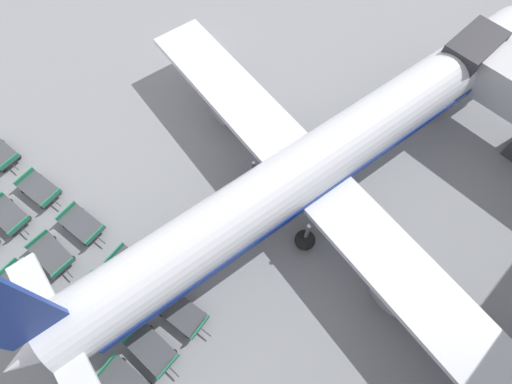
{
  "coord_description": "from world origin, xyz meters",
  "views": [
    {
      "loc": [
        21.75,
        -14.36,
        23.65
      ],
      "look_at": [
        13.4,
        -6.2,
        1.37
      ],
      "focal_mm": 28.0,
      "sensor_mm": 36.0,
      "label": 1
    }
  ],
  "objects_px": {
    "baggage_dolly_row_mid_a_col_c": "(51,255)",
    "baggage_dolly_row_mid_b_col_e": "(182,313)",
    "baggage_dolly_row_mid_b_col_a": "(0,153)",
    "baggage_dolly_row_mid_a_col_b": "(8,215)",
    "baggage_dolly_row_mid_b_col_d": "(132,267)",
    "baggage_dolly_row_mid_a_col_e": "(152,350)",
    "airplane": "(319,162)",
    "baggage_dolly_row_mid_b_col_c": "(82,224)",
    "baggage_dolly_row_near_col_e": "(125,384)",
    "baggage_dolly_row_near_col_c": "(22,284)",
    "baggage_dolly_row_mid_b_col_b": "(39,189)",
    "baggage_dolly_row_mid_a_col_d": "(100,297)",
    "baggage_dolly_row_near_col_d": "(68,328)"
  },
  "relations": [
    {
      "from": "baggage_dolly_row_near_col_e",
      "to": "baggage_dolly_row_mid_b_col_c",
      "type": "distance_m",
      "value": 9.92
    },
    {
      "from": "baggage_dolly_row_mid_a_col_b",
      "to": "baggage_dolly_row_mid_b_col_d",
      "type": "distance_m",
      "value": 9.04
    },
    {
      "from": "baggage_dolly_row_mid_a_col_b",
      "to": "baggage_dolly_row_mid_b_col_a",
      "type": "bearing_deg",
      "value": 158.15
    },
    {
      "from": "airplane",
      "to": "baggage_dolly_row_mid_a_col_e",
      "type": "xyz_separation_m",
      "value": [
        0.63,
        -13.82,
        -3.07
      ]
    },
    {
      "from": "baggage_dolly_row_near_col_d",
      "to": "baggage_dolly_row_mid_b_col_e",
      "type": "distance_m",
      "value": 6.32
    },
    {
      "from": "airplane",
      "to": "baggage_dolly_row_near_col_d",
      "type": "distance_m",
      "value": 17.1
    },
    {
      "from": "baggage_dolly_row_mid_b_col_a",
      "to": "baggage_dolly_row_mid_b_col_c",
      "type": "xyz_separation_m",
      "value": [
        8.54,
        1.12,
        0.0
      ]
    },
    {
      "from": "airplane",
      "to": "baggage_dolly_row_mid_b_col_d",
      "type": "xyz_separation_m",
      "value": [
        -3.88,
        -11.87,
        -3.07
      ]
    },
    {
      "from": "airplane",
      "to": "baggage_dolly_row_mid_a_col_c",
      "type": "bearing_deg",
      "value": -118.07
    },
    {
      "from": "baggage_dolly_row_mid_a_col_c",
      "to": "baggage_dolly_row_mid_a_col_e",
      "type": "distance_m",
      "value": 8.62
    },
    {
      "from": "baggage_dolly_row_mid_a_col_d",
      "to": "baggage_dolly_row_near_col_d",
      "type": "bearing_deg",
      "value": -84.0
    },
    {
      "from": "baggage_dolly_row_mid_b_col_a",
      "to": "baggage_dolly_row_mid_b_col_e",
      "type": "xyz_separation_m",
      "value": [
        17.19,
        2.16,
        0.0
      ]
    },
    {
      "from": "baggage_dolly_row_near_col_e",
      "to": "baggage_dolly_row_mid_b_col_c",
      "type": "xyz_separation_m",
      "value": [
        -9.33,
        3.39,
        0.0
      ]
    },
    {
      "from": "baggage_dolly_row_mid_a_col_e",
      "to": "baggage_dolly_row_mid_a_col_d",
      "type": "bearing_deg",
      "value": -174.99
    },
    {
      "from": "airplane",
      "to": "baggage_dolly_row_mid_a_col_b",
      "type": "distance_m",
      "value": 19.92
    },
    {
      "from": "airplane",
      "to": "baggage_dolly_row_mid_b_col_e",
      "type": "relative_size",
      "value": 10.86
    },
    {
      "from": "baggage_dolly_row_near_col_c",
      "to": "baggage_dolly_row_mid_b_col_b",
      "type": "distance_m",
      "value": 6.3
    },
    {
      "from": "baggage_dolly_row_mid_b_col_d",
      "to": "baggage_dolly_row_mid_b_col_c",
      "type": "bearing_deg",
      "value": -172.48
    },
    {
      "from": "airplane",
      "to": "baggage_dolly_row_near_col_c",
      "type": "bearing_deg",
      "value": -113.96
    },
    {
      "from": "baggage_dolly_row_near_col_d",
      "to": "baggage_dolly_row_mid_a_col_e",
      "type": "xyz_separation_m",
      "value": [
        4.13,
        2.64,
        0.0
      ]
    },
    {
      "from": "baggage_dolly_row_mid_b_col_b",
      "to": "baggage_dolly_row_mid_b_col_d",
      "type": "xyz_separation_m",
      "value": [
        8.59,
        1.19,
        0.0
      ]
    },
    {
      "from": "baggage_dolly_row_mid_b_col_a",
      "to": "baggage_dolly_row_near_col_c",
      "type": "bearing_deg",
      "value": -20.29
    },
    {
      "from": "baggage_dolly_row_mid_a_col_c",
      "to": "baggage_dolly_row_mid_a_col_e",
      "type": "bearing_deg",
      "value": 7.01
    },
    {
      "from": "baggage_dolly_row_mid_b_col_b",
      "to": "baggage_dolly_row_near_col_c",
      "type": "bearing_deg",
      "value": -38.95
    },
    {
      "from": "baggage_dolly_row_near_col_e",
      "to": "baggage_dolly_row_near_col_d",
      "type": "bearing_deg",
      "value": -172.18
    },
    {
      "from": "baggage_dolly_row_mid_a_col_d",
      "to": "baggage_dolly_row_mid_b_col_d",
      "type": "relative_size",
      "value": 0.99
    },
    {
      "from": "baggage_dolly_row_mid_b_col_a",
      "to": "baggage_dolly_row_mid_b_col_e",
      "type": "height_order",
      "value": "same"
    },
    {
      "from": "airplane",
      "to": "baggage_dolly_row_mid_a_col_b",
      "type": "height_order",
      "value": "airplane"
    },
    {
      "from": "baggage_dolly_row_near_col_c",
      "to": "baggage_dolly_row_mid_a_col_e",
      "type": "relative_size",
      "value": 1.01
    },
    {
      "from": "baggage_dolly_row_mid_a_col_c",
      "to": "baggage_dolly_row_mid_b_col_e",
      "type": "xyz_separation_m",
      "value": [
        8.24,
        3.46,
        0.0
      ]
    },
    {
      "from": "baggage_dolly_row_mid_a_col_b",
      "to": "baggage_dolly_row_mid_b_col_e",
      "type": "xyz_separation_m",
      "value": [
        12.48,
        4.05,
        0.0
      ]
    },
    {
      "from": "baggage_dolly_row_mid_b_col_d",
      "to": "baggage_dolly_row_mid_b_col_e",
      "type": "height_order",
      "value": "same"
    },
    {
      "from": "baggage_dolly_row_mid_a_col_d",
      "to": "baggage_dolly_row_mid_b_col_b",
      "type": "xyz_separation_m",
      "value": [
        -8.72,
        1.15,
        0.0
      ]
    },
    {
      "from": "baggage_dolly_row_near_col_c",
      "to": "baggage_dolly_row_mid_a_col_d",
      "type": "bearing_deg",
      "value": 36.4
    },
    {
      "from": "airplane",
      "to": "baggage_dolly_row_mid_a_col_b",
      "type": "relative_size",
      "value": 10.9
    },
    {
      "from": "airplane",
      "to": "baggage_dolly_row_near_col_e",
      "type": "height_order",
      "value": "airplane"
    },
    {
      "from": "baggage_dolly_row_mid_a_col_e",
      "to": "baggage_dolly_row_mid_b_col_a",
      "type": "xyz_separation_m",
      "value": [
        -17.51,
        0.25,
        0.0
      ]
    },
    {
      "from": "baggage_dolly_row_mid_b_col_a",
      "to": "baggage_dolly_row_mid_b_col_b",
      "type": "height_order",
      "value": "same"
    },
    {
      "from": "baggage_dolly_row_mid_a_col_c",
      "to": "baggage_dolly_row_mid_b_col_b",
      "type": "height_order",
      "value": "same"
    },
    {
      "from": "baggage_dolly_row_mid_b_col_b",
      "to": "baggage_dolly_row_mid_a_col_c",
      "type": "bearing_deg",
      "value": -21.82
    },
    {
      "from": "baggage_dolly_row_near_col_e",
      "to": "baggage_dolly_row_near_col_c",
      "type": "bearing_deg",
      "value": -172.16
    },
    {
      "from": "baggage_dolly_row_mid_a_col_b",
      "to": "baggage_dolly_row_mid_a_col_e",
      "type": "height_order",
      "value": "same"
    },
    {
      "from": "baggage_dolly_row_mid_a_col_c",
      "to": "baggage_dolly_row_mid_b_col_c",
      "type": "height_order",
      "value": "same"
    },
    {
      "from": "baggage_dolly_row_near_col_e",
      "to": "baggage_dolly_row_mid_b_col_e",
      "type": "bearing_deg",
      "value": 98.71
    },
    {
      "from": "airplane",
      "to": "baggage_dolly_row_mid_a_col_b",
      "type": "xyz_separation_m",
      "value": [
        -12.17,
        -15.46,
        -3.07
      ]
    },
    {
      "from": "airplane",
      "to": "baggage_dolly_row_near_col_c",
      "type": "relative_size",
      "value": 10.87
    },
    {
      "from": "baggage_dolly_row_near_col_e",
      "to": "baggage_dolly_row_mid_b_col_e",
      "type": "distance_m",
      "value": 4.48
    },
    {
      "from": "baggage_dolly_row_near_col_d",
      "to": "baggage_dolly_row_mid_a_col_b",
      "type": "bearing_deg",
      "value": 173.45
    },
    {
      "from": "baggage_dolly_row_near_col_e",
      "to": "baggage_dolly_row_mid_a_col_e",
      "type": "xyz_separation_m",
      "value": [
        -0.36,
        2.02,
        0.0
      ]
    },
    {
      "from": "baggage_dolly_row_near_col_e",
      "to": "baggage_dolly_row_mid_b_col_b",
      "type": "xyz_separation_m",
      "value": [
        -13.45,
        2.79,
        0.0
      ]
    }
  ]
}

